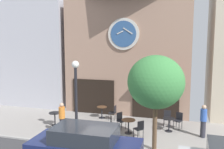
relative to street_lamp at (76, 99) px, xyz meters
The scene contains 17 objects.
clock_building 6.75m from the street_lamp, 76.81° to the left, with size 8.26×4.31×9.97m.
neighbor_building_left 10.05m from the street_lamp, 131.69° to the left, with size 5.87×4.97×12.33m.
street_lamp is the anchor object (origin of this frame).
street_tree 4.05m from the street_lamp, ahead, with size 2.45×2.21×4.22m.
cafe_table_center 2.78m from the street_lamp, 145.67° to the left, with size 0.68×0.68×0.76m.
cafe_table_rightmost 3.75m from the street_lamp, 87.11° to the left, with size 0.63×0.63×0.73m.
cafe_table_leftmost 3.07m from the street_lamp, 29.55° to the left, with size 0.73×0.73×0.73m.
cafe_table_near_door 5.12m from the street_lamp, 26.71° to the left, with size 0.64×0.64×0.73m.
cafe_chair_facing_street 3.73m from the street_lamp, 73.17° to the left, with size 0.41×0.41×0.90m.
cafe_chair_left_end 2.98m from the street_lamp, 46.89° to the left, with size 0.56×0.56×0.90m.
cafe_chair_near_lamp 2.40m from the street_lamp, 34.54° to the left, with size 0.48×0.48×0.90m.
cafe_chair_mid_row 3.45m from the street_lamp, 15.61° to the left, with size 0.57×0.57×0.90m.
cafe_chair_outer 5.40m from the street_lamp, 35.40° to the left, with size 0.41×0.41×0.90m.
cafe_chair_by_entrance 5.81m from the street_lamp, 30.22° to the left, with size 0.53×0.53×0.90m.
pedestrian_orange 1.47m from the street_lamp, 164.87° to the left, with size 0.44×0.44×1.67m.
pedestrian_blue 6.44m from the street_lamp, 16.82° to the left, with size 0.38×0.38×1.67m.
parked_car_navy 3.09m from the street_lamp, 59.03° to the right, with size 4.33×2.08×1.55m.
Camera 1 is at (3.10, -9.86, 4.74)m, focal length 39.32 mm.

